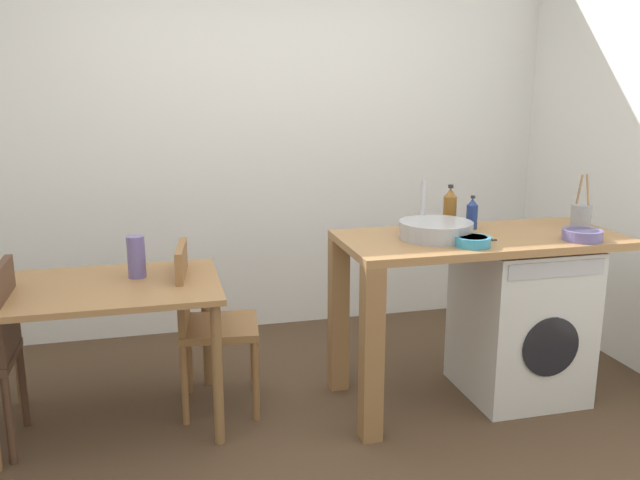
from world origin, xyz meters
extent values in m
plane|color=#4C3826|center=(0.00, 0.00, 0.00)|extent=(5.46, 5.46, 0.00)
cube|color=white|center=(0.00, 1.75, 1.35)|extent=(4.60, 0.10, 2.70)
cube|color=#9E7042|center=(-0.93, 0.48, 0.72)|extent=(1.10, 0.76, 0.03)
cylinder|color=brown|center=(-0.43, 0.15, 0.35)|extent=(0.05, 0.05, 0.71)
cylinder|color=brown|center=(-1.43, 0.81, 0.35)|extent=(0.05, 0.05, 0.71)
cylinder|color=brown|center=(-0.43, 0.81, 0.35)|extent=(0.05, 0.05, 0.71)
cube|color=#4C3323|center=(-1.37, 0.39, 0.68)|extent=(0.04, 0.38, 0.45)
cylinder|color=#4C3323|center=(-1.37, 0.21, 0.23)|extent=(0.04, 0.04, 0.45)
cylinder|color=#4C3323|center=(-1.38, 0.57, 0.23)|extent=(0.04, 0.04, 0.45)
cube|color=olive|center=(-0.38, 0.53, 0.45)|extent=(0.44, 0.44, 0.04)
cube|color=olive|center=(-0.56, 0.55, 0.68)|extent=(0.08, 0.38, 0.45)
cylinder|color=olive|center=(-0.18, 0.69, 0.23)|extent=(0.04, 0.04, 0.45)
cylinder|color=olive|center=(-0.23, 0.33, 0.23)|extent=(0.04, 0.04, 0.45)
cylinder|color=olive|center=(-0.54, 0.73, 0.23)|extent=(0.04, 0.04, 0.45)
cylinder|color=olive|center=(-0.58, 0.38, 0.23)|extent=(0.04, 0.04, 0.45)
cube|color=#9E7042|center=(0.99, 0.30, 0.90)|extent=(1.50, 0.68, 0.04)
cube|color=olive|center=(0.29, 0.01, 0.44)|extent=(0.10, 0.10, 0.88)
cube|color=olive|center=(0.29, 0.59, 0.44)|extent=(0.10, 0.10, 0.88)
cube|color=silver|center=(1.25, 0.30, 0.43)|extent=(0.60, 0.60, 0.86)
cylinder|color=black|center=(1.25, 0.00, 0.39)|extent=(0.32, 0.02, 0.32)
cube|color=#B2B2B7|center=(1.25, 0.00, 0.80)|extent=(0.54, 0.01, 0.08)
cylinder|color=#9EA0A5|center=(0.72, 0.30, 0.97)|extent=(0.38, 0.38, 0.09)
cylinder|color=#B2B2B7|center=(0.72, 0.48, 1.06)|extent=(0.02, 0.02, 0.28)
cylinder|color=brown|center=(0.92, 0.55, 1.01)|extent=(0.07, 0.07, 0.17)
cone|color=brown|center=(0.92, 0.55, 1.12)|extent=(0.07, 0.07, 0.05)
cylinder|color=#262626|center=(0.92, 0.55, 1.15)|extent=(0.03, 0.03, 0.02)
cylinder|color=navy|center=(1.01, 0.47, 0.99)|extent=(0.06, 0.06, 0.13)
cone|color=navy|center=(1.01, 0.47, 1.07)|extent=(0.06, 0.06, 0.04)
cylinder|color=#262626|center=(1.01, 0.47, 1.10)|extent=(0.02, 0.02, 0.01)
cylinder|color=teal|center=(0.83, 0.10, 0.94)|extent=(0.18, 0.18, 0.05)
cylinder|color=#1E546B|center=(0.83, 0.10, 0.96)|extent=(0.14, 0.14, 0.02)
cylinder|color=gray|center=(1.62, 0.35, 0.99)|extent=(0.11, 0.11, 0.13)
cylinder|color=#99724C|center=(1.60, 0.36, 1.13)|extent=(0.01, 0.04, 0.18)
cylinder|color=#99724C|center=(1.64, 0.34, 1.13)|extent=(0.01, 0.05, 0.18)
cylinder|color=slate|center=(1.44, 0.08, 0.95)|extent=(0.20, 0.20, 0.05)
cylinder|color=#3D375B|center=(1.44, 0.08, 0.96)|extent=(0.16, 0.16, 0.03)
cylinder|color=slate|center=(-0.78, 0.58, 0.85)|extent=(0.09, 0.09, 0.21)
cube|color=#B2B2B7|center=(0.94, 0.20, 0.92)|extent=(0.15, 0.06, 0.01)
cube|color=#262628|center=(0.94, 0.20, 0.92)|extent=(0.15, 0.06, 0.01)
camera|label=1|loc=(-0.67, -2.75, 1.69)|focal=36.71mm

